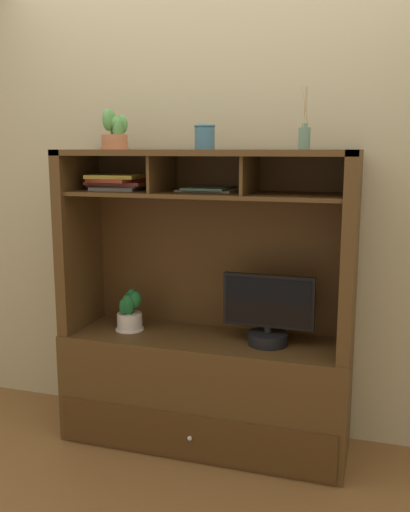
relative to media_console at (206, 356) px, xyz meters
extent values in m
cube|color=brown|center=(0.00, -0.01, -0.49)|extent=(6.00, 6.00, 0.02)
cube|color=tan|center=(0.00, 0.26, 0.92)|extent=(6.00, 0.02, 2.80)
cube|color=#4D3318|center=(0.00, -0.01, -0.19)|extent=(1.51, 0.47, 0.59)
cube|color=#462C13|center=(0.00, -0.25, -0.34)|extent=(1.45, 0.01, 0.24)
sphere|color=silver|center=(0.00, -0.26, -0.34)|extent=(0.02, 0.02, 0.02)
cube|color=#4D3318|center=(-0.72, -0.01, 0.59)|extent=(0.06, 0.44, 0.97)
cube|color=#4D3318|center=(0.72, -0.01, 0.59)|extent=(0.06, 0.44, 0.97)
cube|color=#462C13|center=(0.00, 0.20, 0.58)|extent=(1.45, 0.02, 0.94)
cube|color=#4D3318|center=(0.00, -0.01, 1.07)|extent=(1.51, 0.44, 0.03)
cube|color=#4D3318|center=(0.00, -0.01, 0.86)|extent=(1.39, 0.40, 0.02)
cube|color=#4D3318|center=(-0.23, -0.01, 0.96)|extent=(0.02, 0.38, 0.18)
cube|color=#4D3318|center=(0.23, -0.01, 0.96)|extent=(0.02, 0.38, 0.18)
cylinder|color=black|center=(0.34, -0.02, 0.14)|extent=(0.20, 0.20, 0.06)
cylinder|color=black|center=(0.34, -0.02, 0.19)|extent=(0.04, 0.04, 0.03)
cube|color=black|center=(0.34, -0.02, 0.33)|extent=(0.46, 0.03, 0.27)
cube|color=black|center=(0.34, -0.04, 0.33)|extent=(0.43, 0.00, 0.24)
cylinder|color=silver|center=(-0.43, -0.02, 0.15)|extent=(0.14, 0.14, 0.09)
cylinder|color=silver|center=(-0.43, -0.02, 0.11)|extent=(0.16, 0.16, 0.01)
ellipsoid|color=#1A5B2A|center=(-0.40, -0.01, 0.28)|extent=(0.07, 0.07, 0.09)
ellipsoid|color=#1A5B2A|center=(-0.43, 0.02, 0.28)|extent=(0.07, 0.08, 0.11)
ellipsoid|color=#1A5B2A|center=(-0.45, 0.00, 0.26)|extent=(0.05, 0.05, 0.11)
ellipsoid|color=#1A5B2A|center=(-0.45, -0.04, 0.25)|extent=(0.04, 0.06, 0.09)
ellipsoid|color=#1A5B2A|center=(-0.43, -0.03, 0.26)|extent=(0.07, 0.06, 0.11)
cube|color=slate|center=(-0.49, 0.01, 0.88)|extent=(0.26, 0.25, 0.02)
cube|color=#39353B|center=(-0.49, 0.03, 0.89)|extent=(0.33, 0.24, 0.01)
cube|color=#9B382C|center=(-0.49, 0.02, 0.91)|extent=(0.33, 0.20, 0.02)
cube|color=#9E3C23|center=(-0.49, 0.01, 0.92)|extent=(0.26, 0.29, 0.02)
cube|color=gold|center=(-0.49, 0.02, 0.94)|extent=(0.28, 0.28, 0.02)
cube|color=gray|center=(0.00, 0.04, 0.88)|extent=(0.30, 0.22, 0.01)
cube|color=slate|center=(0.00, 0.05, 0.89)|extent=(0.22, 0.26, 0.01)
cylinder|color=slate|center=(0.49, -0.01, 1.13)|extent=(0.06, 0.06, 0.10)
cylinder|color=slate|center=(0.49, -0.01, 1.19)|extent=(0.03, 0.03, 0.02)
cylinder|color=tan|center=(0.49, -0.01, 1.28)|extent=(0.00, 0.04, 0.18)
cylinder|color=tan|center=(0.49, -0.01, 1.28)|extent=(0.02, 0.00, 0.19)
cylinder|color=tan|center=(0.49, -0.01, 1.28)|extent=(0.00, 0.04, 0.18)
cylinder|color=tan|center=(0.49, -0.01, 1.28)|extent=(0.04, 0.00, 0.18)
cylinder|color=#B96E48|center=(-0.49, -0.02, 1.12)|extent=(0.13, 0.13, 0.08)
cylinder|color=#B96E48|center=(-0.49, -0.02, 1.09)|extent=(0.15, 0.15, 0.01)
ellipsoid|color=#549649|center=(-0.47, -0.02, 1.18)|extent=(0.05, 0.08, 0.12)
ellipsoid|color=#549649|center=(-0.47, 0.02, 1.21)|extent=(0.06, 0.05, 0.10)
ellipsoid|color=#549649|center=(-0.50, 0.00, 1.19)|extent=(0.04, 0.06, 0.08)
ellipsoid|color=#549649|center=(-0.51, -0.02, 1.24)|extent=(0.06, 0.07, 0.10)
ellipsoid|color=#549649|center=(-0.50, -0.06, 1.23)|extent=(0.05, 0.07, 0.11)
ellipsoid|color=#549649|center=(-0.48, -0.03, 1.22)|extent=(0.06, 0.07, 0.06)
cylinder|color=#3D6A82|center=(0.00, -0.01, 1.13)|extent=(0.10, 0.10, 0.11)
torus|color=#3D6A82|center=(0.00, -0.01, 1.20)|extent=(0.11, 0.11, 0.02)
camera|label=1|loc=(0.87, -2.76, 1.08)|focal=40.06mm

